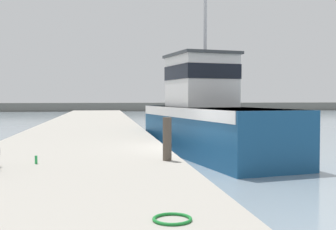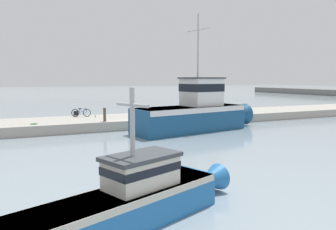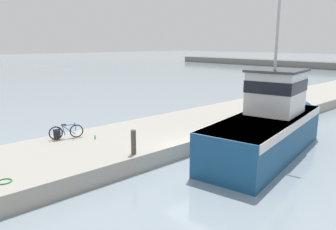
% 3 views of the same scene
% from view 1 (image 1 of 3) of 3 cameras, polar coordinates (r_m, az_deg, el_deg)
% --- Properties ---
extents(ground_plane, '(320.00, 320.00, 0.00)m').
position_cam_1_polar(ground_plane, '(13.59, 4.22, -7.61)').
color(ground_plane, '#84939E').
extents(dock_pier, '(5.74, 80.00, 0.77)m').
position_cam_1_polar(dock_pier, '(13.22, -12.51, -6.24)').
color(dock_pier, '#A39E93').
rests_on(dock_pier, ground_plane).
extents(far_shoreline, '(180.00, 5.00, 1.46)m').
position_cam_1_polar(far_shoreline, '(82.53, 14.90, 1.15)').
color(far_shoreline, slate).
rests_on(far_shoreline, ground_plane).
extents(fishing_boat_main, '(4.60, 11.29, 9.10)m').
position_cam_1_polar(fishing_boat_main, '(17.60, 5.21, -0.28)').
color(fishing_boat_main, navy).
rests_on(fishing_boat_main, ground_plane).
extents(mooring_post, '(0.22, 0.22, 1.09)m').
position_cam_1_polar(mooring_post, '(10.55, -0.11, -3.26)').
color(mooring_post, '#51473D').
rests_on(mooring_post, dock_pier).
extents(hose_coil, '(0.51, 0.51, 0.04)m').
position_cam_1_polar(hose_coil, '(5.56, 0.58, -13.90)').
color(hose_coil, '#197A2D').
rests_on(hose_coil, dock_pier).
extents(water_bottle_by_bike, '(0.06, 0.06, 0.20)m').
position_cam_1_polar(water_bottle_by_bike, '(10.54, -17.43, -5.81)').
color(water_bottle_by_bike, green).
rests_on(water_bottle_by_bike, dock_pier).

